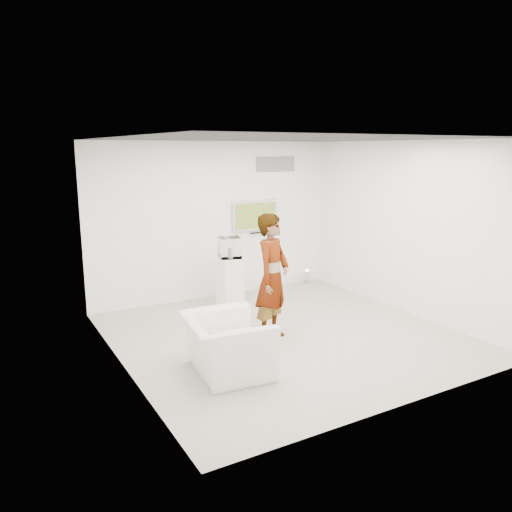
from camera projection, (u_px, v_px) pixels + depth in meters
name	position (u px, v px, depth m)	size (l,w,h in m)	color
room	(286.00, 241.00, 7.49)	(5.01, 5.01, 3.00)	#BAB3AA
tv	(255.00, 215.00, 9.98)	(1.00, 0.08, 0.60)	#BBBCC0
logo_decal	(276.00, 164.00, 10.04)	(0.90, 0.02, 0.30)	slate
person	(272.00, 278.00, 7.49)	(0.70, 0.46, 1.93)	silver
armchair	(227.00, 345.00, 6.45)	(1.15, 1.00, 0.75)	silver
pedestal	(230.00, 282.00, 9.18)	(0.44, 0.44, 0.91)	white
floor_uplight	(307.00, 277.00, 10.74)	(0.20, 0.20, 0.31)	silver
vitrine	(230.00, 248.00, 9.05)	(0.37, 0.37, 0.37)	white
console	(230.00, 252.00, 9.06)	(0.04, 0.14, 0.19)	white
wii_remote	(271.00, 224.00, 7.61)	(0.04, 0.15, 0.04)	white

